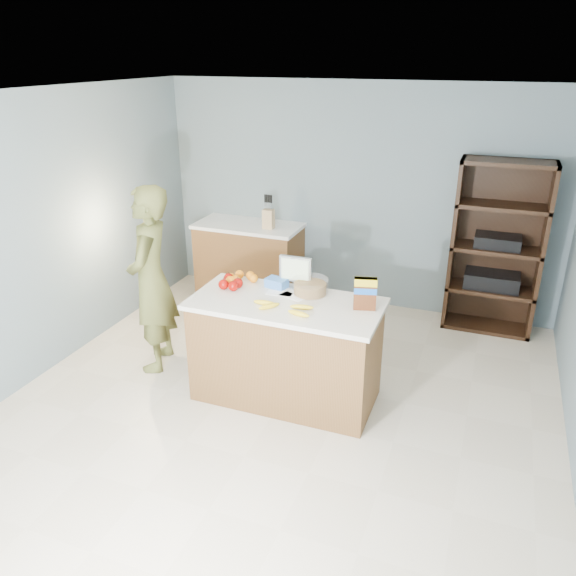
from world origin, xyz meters
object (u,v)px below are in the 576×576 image
(counter_peninsula, at_px, (286,354))
(tv, at_px, (296,270))
(person, at_px, (151,280))
(shelving_unit, at_px, (496,250))
(cereal_box, at_px, (365,291))

(counter_peninsula, height_order, tv, tv)
(counter_peninsula, bearing_deg, person, 176.43)
(shelving_unit, relative_size, cereal_box, 6.86)
(person, bearing_deg, counter_peninsula, 68.55)
(shelving_unit, distance_m, cereal_box, 2.18)
(shelving_unit, relative_size, tv, 6.38)
(tv, bearing_deg, counter_peninsula, -84.98)
(counter_peninsula, distance_m, cereal_box, 0.90)
(counter_peninsula, relative_size, tv, 5.53)
(counter_peninsula, bearing_deg, shelving_unit, 52.89)
(counter_peninsula, height_order, cereal_box, cereal_box)
(person, relative_size, tv, 6.13)
(tv, height_order, cereal_box, tv)
(person, bearing_deg, tv, 81.46)
(shelving_unit, bearing_deg, cereal_box, -115.14)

